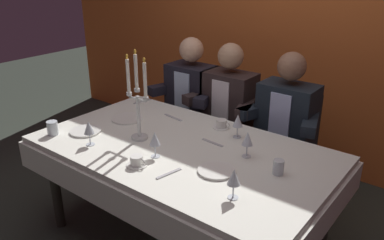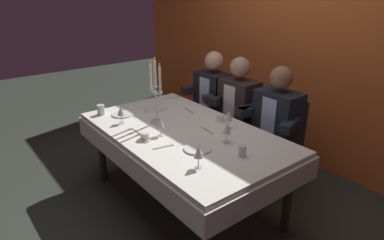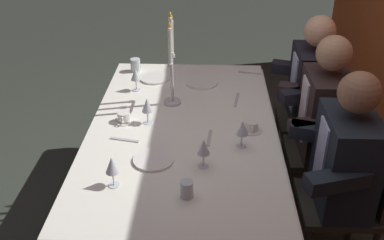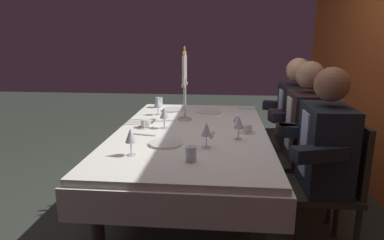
{
  "view_description": "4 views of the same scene",
  "coord_description": "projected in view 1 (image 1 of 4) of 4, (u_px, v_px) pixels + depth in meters",
  "views": [
    {
      "loc": [
        1.45,
        -1.75,
        1.85
      ],
      "look_at": [
        0.1,
        -0.02,
        0.95
      ],
      "focal_mm": 36.88,
      "sensor_mm": 36.0,
      "label": 1
    },
    {
      "loc": [
        2.15,
        -1.59,
        1.91
      ],
      "look_at": [
        0.09,
        0.02,
        0.86
      ],
      "focal_mm": 31.45,
      "sensor_mm": 36.0,
      "label": 2
    },
    {
      "loc": [
        2.3,
        0.15,
        2.1
      ],
      "look_at": [
        0.18,
        0.06,
        0.88
      ],
      "focal_mm": 42.11,
      "sensor_mm": 36.0,
      "label": 3
    },
    {
      "loc": [
        2.38,
        0.22,
        1.41
      ],
      "look_at": [
        0.24,
        0.03,
        0.88
      ],
      "focal_mm": 31.11,
      "sensor_mm": 36.0,
      "label": 4
    }
  ],
  "objects": [
    {
      "name": "water_tumbler_1",
      "position": [
        52.0,
        128.0,
        2.67
      ],
      "size": [
        0.07,
        0.07,
        0.1
      ],
      "primitive_type": "cylinder",
      "color": "silver",
      "rests_on": "dining_table"
    },
    {
      "name": "seated_diner_1",
      "position": [
        229.0,
        103.0,
        3.29
      ],
      "size": [
        0.63,
        0.48,
        1.24
      ],
      "color": "#2C2B23",
      "rests_on": "ground_plane"
    },
    {
      "name": "fork_0",
      "position": [
        169.0,
        174.0,
        2.2
      ],
      "size": [
        0.05,
        0.17,
        0.01
      ],
      "primitive_type": "cube",
      "rotation": [
        0.0,
        0.0,
        1.37
      ],
      "color": "#B7B7BC",
      "rests_on": "dining_table"
    },
    {
      "name": "dinner_plate_2",
      "position": [
        216.0,
        170.0,
        2.22
      ],
      "size": [
        0.22,
        0.22,
        0.01
      ],
      "primitive_type": "cylinder",
      "color": "white",
      "rests_on": "dining_table"
    },
    {
      "name": "back_wall",
      "position": [
        299.0,
        20.0,
        3.51
      ],
      "size": [
        6.0,
        0.12,
        2.7
      ],
      "primitive_type": "cube",
      "color": "orange",
      "rests_on": "ground_plane"
    },
    {
      "name": "water_tumbler_0",
      "position": [
        278.0,
        167.0,
        2.18
      ],
      "size": [
        0.06,
        0.06,
        0.09
      ],
      "primitive_type": "cylinder",
      "color": "silver",
      "rests_on": "dining_table"
    },
    {
      "name": "coffee_cup_1",
      "position": [
        137.0,
        161.0,
        2.28
      ],
      "size": [
        0.13,
        0.12,
        0.06
      ],
      "color": "white",
      "rests_on": "dining_table"
    },
    {
      "name": "candelabra",
      "position": [
        138.0,
        104.0,
        2.54
      ],
      "size": [
        0.19,
        0.11,
        0.6
      ],
      "color": "silver",
      "rests_on": "dining_table"
    },
    {
      "name": "knife_2",
      "position": [
        173.0,
        118.0,
        2.97
      ],
      "size": [
        0.19,
        0.05,
        0.01
      ],
      "primitive_type": "cube",
      "rotation": [
        0.0,
        0.0,
        -0.15
      ],
      "color": "#B7B7BC",
      "rests_on": "dining_table"
    },
    {
      "name": "dinner_plate_0",
      "position": [
        85.0,
        131.0,
        2.73
      ],
      "size": [
        0.22,
        0.22,
        0.01
      ],
      "primitive_type": "cylinder",
      "color": "white",
      "rests_on": "dining_table"
    },
    {
      "name": "wine_glass_2",
      "position": [
        238.0,
        121.0,
        2.61
      ],
      "size": [
        0.07,
        0.07,
        0.16
      ],
      "color": "silver",
      "rests_on": "dining_table"
    },
    {
      "name": "ground_plane",
      "position": [
        183.0,
        240.0,
        2.81
      ],
      "size": [
        12.0,
        12.0,
        0.0
      ],
      "primitive_type": "plane",
      "color": "#31382F"
    },
    {
      "name": "dining_table",
      "position": [
        182.0,
        163.0,
        2.57
      ],
      "size": [
        1.94,
        1.14,
        0.74
      ],
      "color": "white",
      "rests_on": "ground_plane"
    },
    {
      "name": "fork_3",
      "position": [
        213.0,
        143.0,
        2.57
      ],
      "size": [
        0.17,
        0.03,
        0.01
      ],
      "primitive_type": "cube",
      "rotation": [
        0.0,
        0.0,
        -0.09
      ],
      "color": "#B7B7BC",
      "rests_on": "dining_table"
    },
    {
      "name": "dinner_plate_1",
      "position": [
        127.0,
        119.0,
        2.94
      ],
      "size": [
        0.23,
        0.23,
        0.01
      ],
      "primitive_type": "cylinder",
      "color": "white",
      "rests_on": "dining_table"
    },
    {
      "name": "coffee_cup_0",
      "position": [
        222.0,
        124.0,
        2.79
      ],
      "size": [
        0.13,
        0.12,
        0.06
      ],
      "color": "white",
      "rests_on": "dining_table"
    },
    {
      "name": "wine_glass_0",
      "position": [
        155.0,
        139.0,
        2.35
      ],
      "size": [
        0.07,
        0.07,
        0.16
      ],
      "color": "silver",
      "rests_on": "dining_table"
    },
    {
      "name": "seated_diner_2",
      "position": [
        287.0,
        117.0,
        3.0
      ],
      "size": [
        0.63,
        0.48,
        1.24
      ],
      "color": "#2C2B23",
      "rests_on": "ground_plane"
    },
    {
      "name": "seated_diner_0",
      "position": [
        192.0,
        94.0,
        3.52
      ],
      "size": [
        0.63,
        0.48,
        1.24
      ],
      "color": "#2C2B23",
      "rests_on": "ground_plane"
    },
    {
      "name": "wine_glass_4",
      "position": [
        234.0,
        178.0,
        1.93
      ],
      "size": [
        0.07,
        0.07,
        0.16
      ],
      "color": "silver",
      "rests_on": "dining_table"
    },
    {
      "name": "wine_glass_3",
      "position": [
        89.0,
        128.0,
        2.5
      ],
      "size": [
        0.07,
        0.07,
        0.16
      ],
      "color": "silver",
      "rests_on": "dining_table"
    },
    {
      "name": "fork_1",
      "position": [
        143.0,
        101.0,
        3.31
      ],
      "size": [
        0.05,
        0.17,
        0.01
      ],
      "primitive_type": "cube",
      "rotation": [
        0.0,
        0.0,
        1.35
      ],
      "color": "#B7B7BC",
      "rests_on": "dining_table"
    },
    {
      "name": "wine_glass_1",
      "position": [
        247.0,
        139.0,
        2.35
      ],
      "size": [
        0.07,
        0.07,
        0.16
      ],
      "color": "silver",
      "rests_on": "dining_table"
    }
  ]
}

